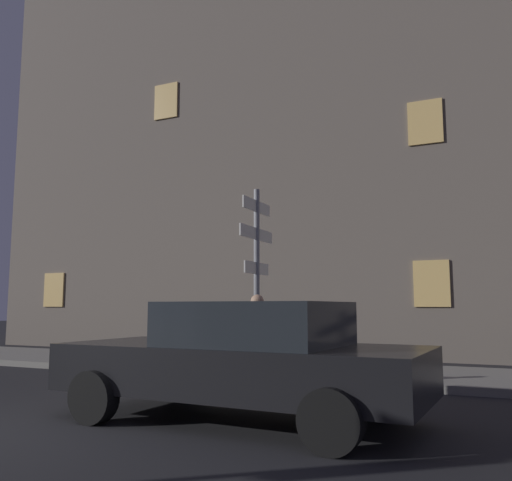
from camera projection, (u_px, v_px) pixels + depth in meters
The scene contains 5 objects.
sidewalk_kerb at pixel (244, 368), 11.85m from camera, with size 40.00×3.07×0.14m, color gray.
signpost at pixel (257, 263), 10.85m from camera, with size 0.12×1.54×3.66m.
car_near_right at pixel (244, 358), 6.68m from camera, with size 4.74×2.25×1.47m.
cyclist at pixel (255, 347), 8.84m from camera, with size 1.82×0.37×1.61m.
building_left_block at pixel (229, 78), 22.42m from camera, with size 13.88×9.05×21.78m.
Camera 1 is at (5.29, -4.31, 1.41)m, focal length 37.66 mm.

